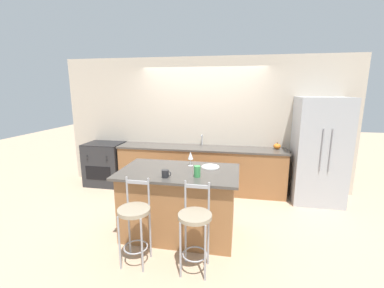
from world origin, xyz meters
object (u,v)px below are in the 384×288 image
(oven_range, at_px, (105,164))
(tumbler_cup, at_px, (197,171))
(bar_stool_near, at_px, (135,219))
(coffee_mug, at_px, (165,174))
(wine_glass, at_px, (190,156))
(bar_stool_far, at_px, (195,225))
(pumpkin_decoration, at_px, (277,146))
(dinner_plate, at_px, (210,167))
(refrigerator, at_px, (319,151))

(oven_range, xyz_separation_m, tumbler_cup, (2.35, -1.86, 0.57))
(bar_stool_near, bearing_deg, coffee_mug, 59.11)
(tumbler_cup, bearing_deg, wine_glass, 110.73)
(coffee_mug, height_order, tumbler_cup, tumbler_cup)
(bar_stool_near, distance_m, bar_stool_far, 0.72)
(bar_stool_far, xyz_separation_m, coffee_mug, (-0.46, 0.43, 0.43))
(bar_stool_far, bearing_deg, pumpkin_decoration, 64.93)
(oven_range, height_order, bar_stool_near, bar_stool_near)
(oven_range, xyz_separation_m, coffee_mug, (1.96, -1.95, 0.54))
(bar_stool_near, distance_m, pumpkin_decoration, 3.18)
(dinner_plate, bearing_deg, tumbler_cup, -105.14)
(coffee_mug, bearing_deg, dinner_plate, 46.22)
(wine_glass, xyz_separation_m, coffee_mug, (-0.22, -0.57, -0.10))
(dinner_plate, xyz_separation_m, pumpkin_decoration, (1.13, 1.55, 0.01))
(tumbler_cup, relative_size, pumpkin_decoration, 1.05)
(bar_stool_near, bearing_deg, bar_stool_far, -0.23)
(refrigerator, relative_size, bar_stool_near, 1.85)
(coffee_mug, bearing_deg, oven_range, 135.08)
(refrigerator, distance_m, bar_stool_far, 3.01)
(bar_stool_near, height_order, coffee_mug, coffee_mug)
(oven_range, distance_m, coffee_mug, 2.82)
(dinner_plate, relative_size, wine_glass, 1.21)
(bar_stool_near, relative_size, dinner_plate, 4.06)
(oven_range, xyz_separation_m, bar_stool_far, (2.42, -2.38, 0.11))
(bar_stool_far, distance_m, wine_glass, 1.16)
(coffee_mug, distance_m, pumpkin_decoration, 2.66)
(bar_stool_near, height_order, bar_stool_far, same)
(dinner_plate, xyz_separation_m, tumbler_cup, (-0.12, -0.44, 0.06))
(oven_range, height_order, bar_stool_far, bar_stool_far)
(tumbler_cup, bearing_deg, oven_range, 141.70)
(oven_range, bearing_deg, dinner_plate, -29.75)
(dinner_plate, xyz_separation_m, wine_glass, (-0.30, 0.03, 0.14))
(bar_stool_near, height_order, tumbler_cup, tumbler_cup)
(bar_stool_far, height_order, coffee_mug, coffee_mug)
(bar_stool_near, height_order, wine_glass, wine_glass)
(bar_stool_near, relative_size, wine_glass, 4.93)
(oven_range, xyz_separation_m, bar_stool_near, (1.70, -2.38, 0.11))
(oven_range, distance_m, wine_glass, 2.66)
(wine_glass, xyz_separation_m, tumbler_cup, (0.18, -0.47, -0.08))
(coffee_mug, relative_size, pumpkin_decoration, 0.90)
(bar_stool_far, relative_size, coffee_mug, 8.34)
(wine_glass, bearing_deg, oven_range, 147.49)
(pumpkin_decoration, bearing_deg, dinner_plate, -125.97)
(wine_glass, relative_size, tumbler_cup, 1.45)
(dinner_plate, xyz_separation_m, coffee_mug, (-0.52, -0.54, 0.04))
(bar_stool_far, relative_size, pumpkin_decoration, 7.52)
(refrigerator, bearing_deg, bar_stool_far, -129.12)
(refrigerator, bearing_deg, bar_stool_near, -138.37)
(dinner_plate, bearing_deg, oven_range, 150.25)
(bar_stool_far, bearing_deg, bar_stool_near, 179.77)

